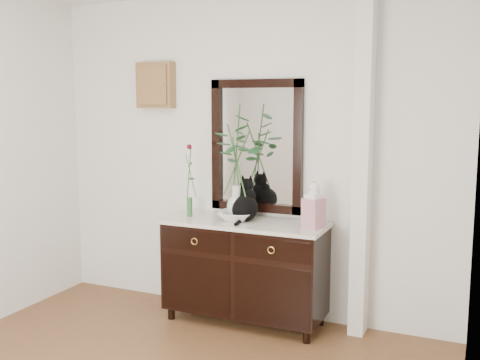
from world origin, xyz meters
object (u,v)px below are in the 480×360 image
at_px(sideboard, 245,266).
at_px(cat, 245,199).
at_px(lotus_bowl, 236,216).
at_px(ginger_jar, 314,204).

relative_size(sideboard, cat, 3.83).
bearing_deg(lotus_bowl, sideboard, -6.19).
bearing_deg(cat, ginger_jar, -11.95).
bearing_deg(ginger_jar, lotus_bowl, 179.44).
distance_m(sideboard, ginger_jar, 0.80).
xyz_separation_m(cat, ginger_jar, (0.58, -0.02, 0.01)).
height_order(sideboard, cat, cat).
bearing_deg(ginger_jar, sideboard, -179.77).
bearing_deg(sideboard, cat, 117.47).
xyz_separation_m(sideboard, cat, (-0.01, 0.03, 0.55)).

